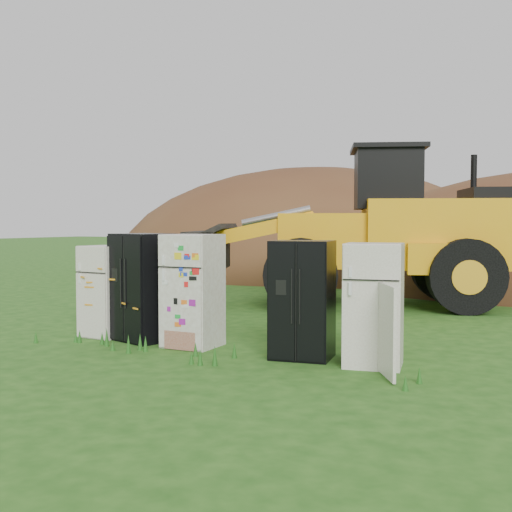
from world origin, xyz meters
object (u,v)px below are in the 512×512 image
Objects in this scene: fridge_black_side at (143,287)px; fridge_open_door at (374,305)px; fridge_black_right at (302,299)px; wheel_loader at (347,227)px; fridge_leftmost at (106,291)px; fridge_sticker at (193,290)px.

fridge_black_side is 1.06× the size of fridge_open_door.
fridge_black_right is 6.25m from wheel_loader.
fridge_black_side is at bearing 167.88° from fridge_open_door.
fridge_black_side reaches higher than fridge_leftmost.
fridge_sticker is 1.04× the size of fridge_black_right.
fridge_leftmost is 0.88× the size of fridge_sticker.
wheel_loader reaches higher than fridge_leftmost.
fridge_black_right is 1.01× the size of fridge_open_door.
fridge_black_side is 4.00m from fridge_open_door.
fridge_black_right is 1.08m from fridge_open_door.
wheel_loader is at bearing 101.88° from fridge_open_door.
fridge_black_right is at bearing -98.16° from wheel_loader.
fridge_black_right is at bearing 1.86° from fridge_leftmost.
fridge_black_side is at bearing 175.19° from fridge_sticker.
fridge_black_right is at bearing 167.79° from fridge_open_door.
wheel_loader is (2.23, 5.94, 1.09)m from fridge_leftmost.
fridge_sticker is 6.08m from wheel_loader.
fridge_black_side is 0.23× the size of wheel_loader.
wheel_loader reaches higher than fridge_black_right.
fridge_black_right is at bearing -2.07° from fridge_sticker.
wheel_loader is at bearing 83.85° from fridge_sticker.
fridge_sticker is 1.90m from fridge_black_right.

